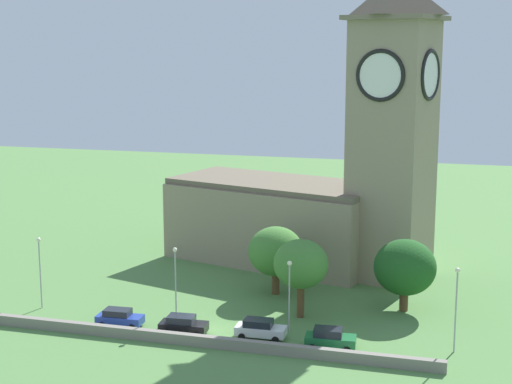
{
  "coord_description": "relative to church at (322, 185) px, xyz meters",
  "views": [
    {
      "loc": [
        22.9,
        -64.54,
        26.08
      ],
      "look_at": [
        1.92,
        9.87,
        11.57
      ],
      "focal_mm": 54.29,
      "sensor_mm": 36.0,
      "label": 1
    }
  ],
  "objects": [
    {
      "name": "tree_riverside_west",
      "position": [
        -2.6,
        -11.64,
        -5.35
      ],
      "size": [
        5.87,
        5.87,
        7.37
      ],
      "color": "brown",
      "rests_on": "ground"
    },
    {
      "name": "streetlamp_west_end",
      "position": [
        -24.34,
        -22.51,
        -5.17
      ],
      "size": [
        0.44,
        0.44,
        7.35
      ],
      "color": "#9EA0A5",
      "rests_on": "ground"
    },
    {
      "name": "quay_barrier",
      "position": [
        -5.92,
        -27.78,
        -9.55
      ],
      "size": [
        43.65,
        0.7,
        1.0
      ],
      "primitive_type": "cube",
      "color": "gray",
      "rests_on": "ground"
    },
    {
      "name": "tree_churchyard",
      "position": [
        11.12,
        -13.31,
        -5.56
      ],
      "size": [
        6.22,
        6.22,
        7.31
      ],
      "color": "brown",
      "rests_on": "ground"
    },
    {
      "name": "streetlamp_east_mid",
      "position": [
        16.32,
        -23.08,
        -5.03
      ],
      "size": [
        0.44,
        0.44,
        7.6
      ],
      "color": "#9EA0A5",
      "rests_on": "ground"
    },
    {
      "name": "ground_plane",
      "position": [
        -5.92,
        -9.31,
        -10.04
      ],
      "size": [
        200.0,
        200.0,
        0.0
      ],
      "primitive_type": "plane",
      "color": "#517F42"
    },
    {
      "name": "tree_riverside_east",
      "position": [
        1.53,
        -18.0,
        -4.69
      ],
      "size": [
        5.34,
        5.34,
        7.81
      ],
      "color": "brown",
      "rests_on": "ground"
    },
    {
      "name": "streetlamp_central",
      "position": [
        1.39,
        -22.24,
        -5.46
      ],
      "size": [
        0.44,
        0.44,
        6.84
      ],
      "color": "#9EA0A5",
      "rests_on": "ground"
    },
    {
      "name": "car_black",
      "position": [
        -7.88,
        -25.49,
        -9.14
      ],
      "size": [
        4.51,
        2.48,
        1.78
      ],
      "color": "black",
      "rests_on": "ground"
    },
    {
      "name": "church",
      "position": [
        0.0,
        0.0,
        0.0
      ],
      "size": [
        34.0,
        19.13,
        33.81
      ],
      "color": "gray",
      "rests_on": "ground"
    },
    {
      "name": "car_green",
      "position": [
        5.8,
        -25.29,
        -9.09
      ],
      "size": [
        4.57,
        2.52,
        1.88
      ],
      "color": "#1E6B38",
      "rests_on": "ground"
    },
    {
      "name": "streetlamp_west_mid",
      "position": [
        -9.88,
        -22.11,
        -5.22
      ],
      "size": [
        0.44,
        0.44,
        7.27
      ],
      "color": "#9EA0A5",
      "rests_on": "ground"
    },
    {
      "name": "car_white",
      "position": [
        -0.77,
        -24.51,
        -9.14
      ],
      "size": [
        4.64,
        2.25,
        1.78
      ],
      "color": "silver",
      "rests_on": "ground"
    },
    {
      "name": "car_blue",
      "position": [
        -14.45,
        -25.17,
        -9.19
      ],
      "size": [
        4.5,
        2.26,
        1.68
      ],
      "color": "#233D9E",
      "rests_on": "ground"
    }
  ]
}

